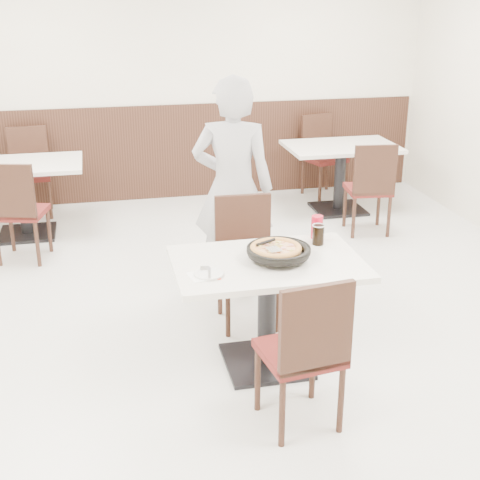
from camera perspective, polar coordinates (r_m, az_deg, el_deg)
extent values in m
plane|color=#B5B5B0|center=(4.91, -0.59, -8.13)|extent=(7.00, 7.00, 0.00)
cube|color=beige|center=(7.81, -6.05, 13.59)|extent=(6.00, 0.04, 2.80)
cube|color=black|center=(7.95, -5.80, 7.49)|extent=(5.90, 0.03, 1.10)
cylinder|color=black|center=(4.23, 2.99, -1.59)|extent=(0.11, 0.11, 0.04)
cylinder|color=black|center=(4.24, 3.31, -1.21)|extent=(0.40, 0.40, 0.01)
cylinder|color=tan|center=(4.24, 3.07, -0.93)|extent=(0.32, 0.32, 0.02)
cube|color=white|center=(4.17, 2.90, -0.79)|extent=(0.10, 0.11, 0.00)
cube|color=white|center=(4.02, -3.22, -3.06)|extent=(0.19, 0.19, 0.00)
cylinder|color=silver|center=(4.03, -2.69, -2.90)|extent=(0.19, 0.19, 0.01)
cube|color=white|center=(4.02, -2.62, -2.85)|extent=(0.04, 0.16, 0.00)
cylinder|color=black|center=(4.51, 6.69, 0.41)|extent=(0.08, 0.08, 0.13)
cylinder|color=#B10A1F|center=(4.62, 6.58, 1.11)|extent=(0.08, 0.08, 0.16)
imported|color=#B6B5BB|center=(5.29, -0.62, 4.44)|extent=(0.74, 0.60, 1.77)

